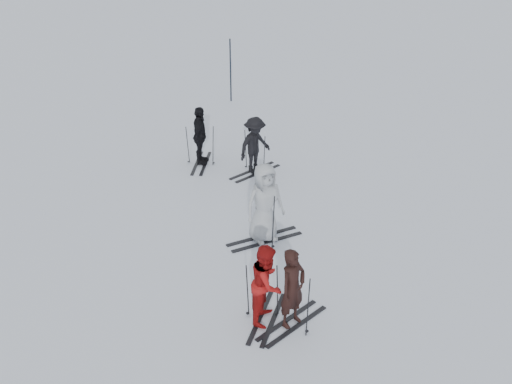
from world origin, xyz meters
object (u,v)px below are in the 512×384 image
skier_near_dark (293,289)px  skier_uphill_left (200,137)px  piste_marker (230,70)px  skier_red (267,284)px  skier_grey (265,204)px  skier_uphill_far (255,146)px

skier_near_dark → skier_uphill_left: size_ratio=0.96×
skier_near_dark → skier_uphill_left: skier_uphill_left is taller
skier_uphill_left → piste_marker: 5.39m
skier_uphill_left → piste_marker: size_ratio=0.75×
skier_red → skier_grey: bearing=16.2°
skier_uphill_far → skier_red: bearing=-130.5°
skier_grey → piste_marker: piste_marker is taller
skier_uphill_far → piste_marker: bearing=55.7°
skier_red → skier_uphill_far: skier_red is taller
skier_grey → skier_uphill_far: skier_grey is taller
skier_grey → piste_marker: (-4.12, 8.59, 0.19)m
skier_near_dark → piste_marker: piste_marker is taller
skier_red → skier_grey: 2.87m
skier_uphill_far → piste_marker: (-2.75, 5.30, 0.32)m
skier_grey → skier_near_dark: bearing=-108.1°
skier_red → skier_near_dark: bearing=-91.6°
skier_red → piste_marker: piste_marker is taller
skier_grey → skier_uphill_far: 3.56m
skier_near_dark → skier_grey: 3.06m
skier_red → skier_uphill_left: bearing=30.4°
skier_red → piste_marker: bearing=21.1°
skier_uphill_far → piste_marker: piste_marker is taller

